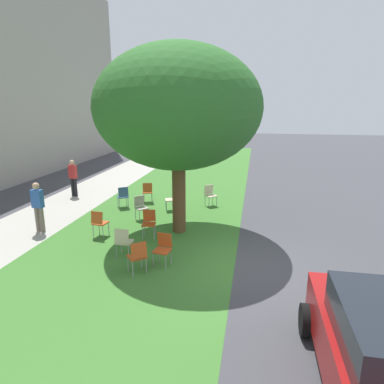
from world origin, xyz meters
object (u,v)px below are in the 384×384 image
at_px(chair_5, 148,191).
at_px(chair_8, 99,221).
at_px(chair_0, 172,198).
at_px(chair_7, 163,247).
at_px(chair_6, 138,255).
at_px(chair_1, 123,240).
at_px(pedestrian_1, 38,205).
at_px(chair_9, 141,206).
at_px(chair_2, 123,195).
at_px(street_tree, 178,108).
at_px(chair_3, 210,194).
at_px(chair_4, 149,221).
at_px(pedestrian_0, 73,176).

bearing_deg(chair_5, chair_8, 175.40).
bearing_deg(chair_0, chair_7, -168.90).
xyz_separation_m(chair_6, chair_7, (0.58, -0.50, 0.00)).
relative_size(chair_1, chair_7, 1.00).
height_order(chair_1, pedestrian_1, pedestrian_1).
height_order(chair_8, chair_9, same).
xyz_separation_m(chair_7, chair_9, (3.40, 1.79, 0.00)).
height_order(chair_2, chair_5, same).
bearing_deg(chair_5, chair_0, -123.95).
relative_size(chair_0, chair_5, 1.00).
relative_size(chair_8, chair_9, 1.00).
height_order(street_tree, chair_6, street_tree).
bearing_deg(chair_9, chair_8, 158.32).
bearing_deg(chair_2, street_tree, -126.97).
distance_m(chair_3, chair_5, 2.71).
distance_m(chair_4, pedestrian_0, 6.35).
bearing_deg(chair_3, chair_0, 123.07).
bearing_deg(chair_7, street_tree, 2.98).
distance_m(chair_3, pedestrian_1, 6.55).
distance_m(street_tree, chair_9, 3.99).
relative_size(chair_3, chair_8, 1.00).
bearing_deg(chair_0, chair_1, 176.25).
height_order(chair_1, chair_6, same).
bearing_deg(chair_6, chair_2, 25.46).
relative_size(chair_0, chair_8, 1.00).
bearing_deg(chair_4, chair_0, -1.31).
height_order(chair_0, chair_7, same).
relative_size(chair_7, chair_9, 1.00).
height_order(chair_0, chair_9, same).
relative_size(chair_3, pedestrian_0, 0.52).
relative_size(chair_2, chair_8, 1.00).
distance_m(chair_0, pedestrian_1, 4.89).
bearing_deg(chair_8, chair_9, -21.68).
xyz_separation_m(chair_8, pedestrian_0, (4.35, 3.32, 0.41)).
xyz_separation_m(chair_9, pedestrian_0, (2.47, 4.07, 0.41)).
bearing_deg(pedestrian_0, chair_6, -140.26).
height_order(chair_1, chair_3, same).
xyz_separation_m(street_tree, pedestrian_0, (3.39, 5.73, -3.11)).
xyz_separation_m(chair_4, chair_6, (-2.42, -0.48, 0.00)).
distance_m(street_tree, pedestrian_1, 5.59).
bearing_deg(pedestrian_1, chair_9, -57.63).
height_order(chair_1, chair_7, same).
distance_m(chair_6, chair_7, 0.76).
relative_size(chair_1, pedestrian_0, 0.52).
height_order(street_tree, chair_9, street_tree).
relative_size(chair_7, pedestrian_1, 0.52).
bearing_deg(chair_8, chair_3, -36.89).
bearing_deg(chair_0, chair_4, 178.69).
xyz_separation_m(chair_0, pedestrian_0, (1.23, 4.95, 0.41)).
height_order(chair_2, chair_3, same).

